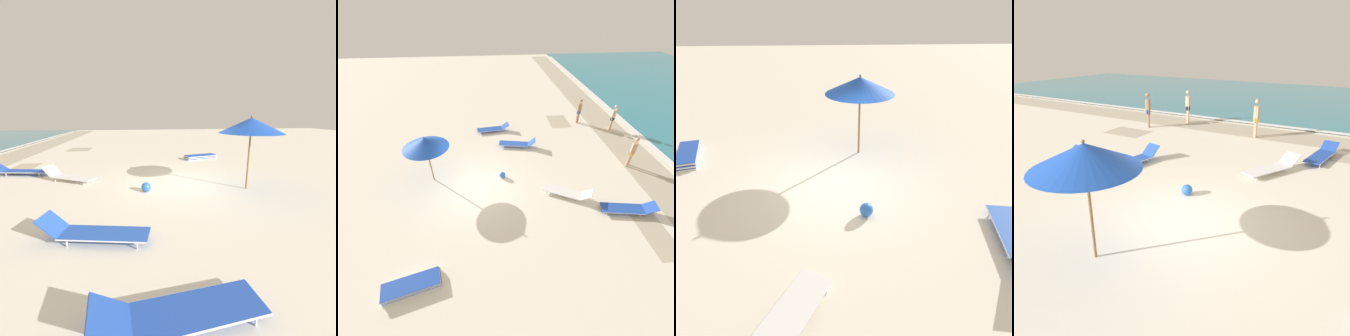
% 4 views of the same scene
% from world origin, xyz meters
% --- Properties ---
extents(ground_plane, '(60.00, 60.00, 0.16)m').
position_xyz_m(ground_plane, '(0.00, 0.01, -0.08)').
color(ground_plane, silver).
extents(beach_umbrella, '(2.12, 2.12, 2.52)m').
position_xyz_m(beach_umbrella, '(-0.87, -2.11, 2.19)').
color(beach_umbrella, olive).
rests_on(beach_umbrella, ground_plane).
extents(lounger_stack, '(1.05, 1.96, 0.24)m').
position_xyz_m(lounger_stack, '(4.55, -1.97, 0.12)').
color(lounger_stack, blue).
rests_on(lounger_stack, ground_plane).
extents(sun_lounger_under_umbrella, '(1.01, 2.30, 0.55)m').
position_xyz_m(sun_lounger_under_umbrella, '(-3.60, 2.59, 0.21)').
color(sun_lounger_under_umbrella, blue).
rests_on(sun_lounger_under_umbrella, ground_plane).
extents(sun_lounger_beside_umbrella, '(1.56, 2.22, 0.54)m').
position_xyz_m(sun_lounger_beside_umbrella, '(0.92, 4.33, 0.21)').
color(sun_lounger_beside_umbrella, white).
rests_on(sun_lounger_beside_umbrella, ground_plane).
extents(sun_lounger_near_water_left, '(0.85, 2.23, 0.48)m').
position_xyz_m(sun_lounger_near_water_left, '(-5.72, 1.18, 0.20)').
color(sun_lounger_near_water_left, blue).
rests_on(sun_lounger_near_water_left, ground_plane).
extents(sun_lounger_near_water_right, '(0.96, 2.35, 0.47)m').
position_xyz_m(sun_lounger_near_water_right, '(2.15, 6.66, 0.20)').
color(sun_lounger_near_water_right, blue).
rests_on(sun_lounger_near_water_right, ground_plane).
extents(beachgoer_wading_adult, '(0.33, 0.36, 1.76)m').
position_xyz_m(beachgoer_wading_adult, '(-5.20, 9.38, 1.00)').
color(beachgoer_wading_adult, beige).
rests_on(beachgoer_wading_adult, ground_plane).
extents(beachgoer_shoreline_child, '(0.35, 0.34, 1.76)m').
position_xyz_m(beachgoer_shoreline_child, '(-6.46, 7.46, 1.00)').
color(beachgoer_shoreline_child, '#A37A5B').
rests_on(beachgoer_shoreline_child, ground_plane).
extents(beachgoer_strolling_adult, '(0.32, 0.39, 1.76)m').
position_xyz_m(beachgoer_strolling_adult, '(-1.05, 8.41, 1.00)').
color(beachgoer_strolling_adult, tan).
rests_on(beachgoer_strolling_adult, ground_plane).
extents(beach_ball, '(0.32, 0.32, 0.32)m').
position_xyz_m(beach_ball, '(-0.70, 1.41, 0.16)').
color(beach_ball, blue).
rests_on(beach_ball, ground_plane).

